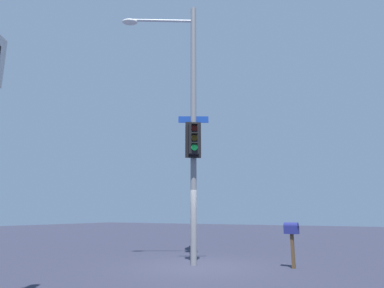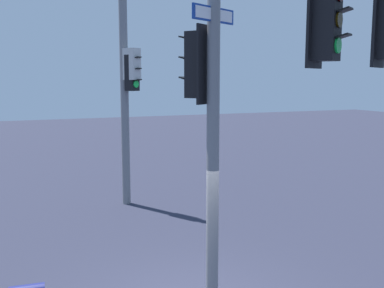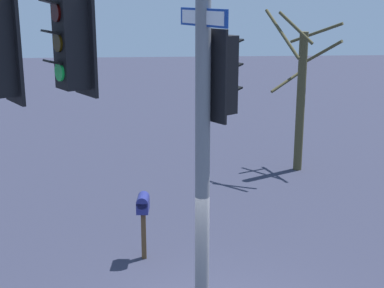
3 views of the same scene
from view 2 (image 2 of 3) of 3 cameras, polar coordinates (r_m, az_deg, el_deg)
name	(u,v)px [view 2 (image 2 of 3)]	position (r m, az deg, el deg)	size (l,w,h in m)	color
main_signal_pole_assembly	(277,12)	(7.24, 10.54, 15.85)	(2.99, 5.06, 9.62)	slate
secondary_pole_assembly	(127,89)	(14.57, -8.03, 6.84)	(0.56, 0.76, 6.66)	slate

